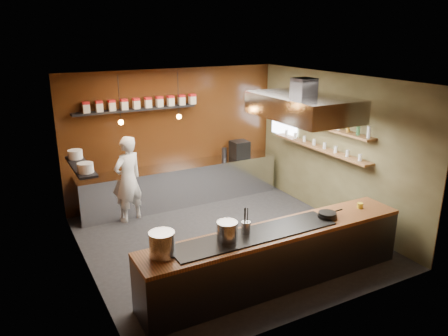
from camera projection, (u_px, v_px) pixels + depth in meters
floor at (227, 241)px, 8.21m from camera, size 5.00×5.00×0.00m
back_wall at (174, 136)px, 9.85m from camera, size 5.00×0.00×5.00m
left_wall at (83, 188)px, 6.62m from camera, size 0.00×5.00×5.00m
right_wall at (335, 148)px, 8.88m from camera, size 0.00×5.00×5.00m
ceiling at (228, 80)px, 7.29m from camera, size 5.00×5.00×0.00m
window_pane at (285, 115)px, 10.16m from camera, size 0.00×1.00×1.00m
prep_counter at (181, 184)px, 9.89m from camera, size 4.60×0.65×0.90m
pass_counter at (277, 256)px, 6.72m from camera, size 4.40×0.72×0.94m
tin_shelf at (136, 110)px, 9.11m from camera, size 2.60×0.26×0.04m
plate_shelf at (81, 166)px, 7.52m from camera, size 0.30×1.40×0.04m
bottle_shelf_upper at (321, 126)px, 8.93m from camera, size 0.26×2.80×0.04m
bottle_shelf_lower at (319, 148)px, 9.07m from camera, size 0.26×2.80×0.04m
extractor_hood at (303, 106)px, 7.69m from camera, size 1.20×2.00×0.72m
pendant_left at (121, 120)px, 8.35m from camera, size 0.10×0.10×0.95m
pendant_right at (179, 114)px, 8.89m from camera, size 0.10×0.10×0.95m
storage_tins at (142, 103)px, 9.14m from camera, size 2.43×0.13×0.22m
plate_stacks at (80, 161)px, 7.49m from camera, size 0.26×1.16×0.16m
bottles at (321, 119)px, 8.88m from camera, size 0.06×2.66×0.24m
wine_glasses at (319, 144)px, 9.04m from camera, size 0.07×2.37×0.13m
stockpot_large at (162, 244)px, 5.74m from camera, size 0.39×0.39×0.34m
stockpot_small at (227, 231)px, 6.17m from camera, size 0.40×0.40×0.28m
utensil_crock at (246, 227)px, 6.40m from camera, size 0.15×0.15×0.18m
frying_pan at (327, 215)px, 6.97m from camera, size 0.48×0.31×0.08m
butter_jar at (360, 206)px, 7.36m from camera, size 0.12×0.12×0.09m
espresso_machine at (240, 149)px, 10.33m from camera, size 0.40×0.38×0.39m
chef at (128, 179)px, 8.86m from camera, size 0.77×0.65×1.79m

